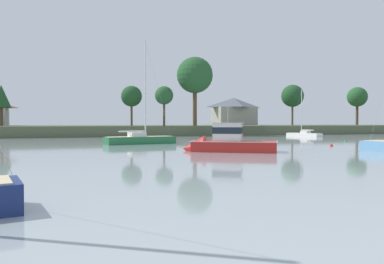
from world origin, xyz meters
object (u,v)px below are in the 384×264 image
(sailboat_white, at_px, (304,135))
(sailboat_green, at_px, (140,142))
(mooring_buoy_red, at_px, (331,145))
(cruiser_red, at_px, (224,145))
(mooring_buoy_green, at_px, (346,141))

(sailboat_white, height_order, sailboat_green, sailboat_green)
(sailboat_white, distance_m, mooring_buoy_red, 31.21)
(sailboat_white, distance_m, cruiser_red, 43.02)
(sailboat_white, height_order, mooring_buoy_red, sailboat_white)
(cruiser_red, xyz_separation_m, mooring_buoy_red, (14.72, 3.53, -0.53))
(cruiser_red, relative_size, mooring_buoy_green, 22.26)
(sailboat_white, bearing_deg, cruiser_red, -134.61)
(mooring_buoy_green, height_order, mooring_buoy_red, mooring_buoy_green)
(sailboat_green, bearing_deg, cruiser_red, -71.03)
(mooring_buoy_red, bearing_deg, sailboat_white, 60.23)
(mooring_buoy_green, bearing_deg, sailboat_green, 173.28)
(cruiser_red, xyz_separation_m, mooring_buoy_green, (23.35, 11.22, -0.53))
(sailboat_green, height_order, mooring_buoy_green, sailboat_green)
(sailboat_white, relative_size, cruiser_red, 1.09)
(sailboat_green, height_order, mooring_buoy_red, sailboat_green)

